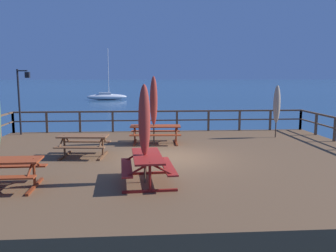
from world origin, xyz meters
name	(u,v)px	position (x,y,z in m)	size (l,w,h in m)	color
ground_plane	(170,178)	(0.00, 0.00, 0.00)	(600.00, 600.00, 0.00)	navy
wooden_deck	(170,168)	(0.00, 0.00, 0.39)	(15.33, 12.19, 0.78)	brown
railing_waterside_far	(161,117)	(0.00, 5.95, 1.52)	(15.13, 0.10, 1.09)	brown
picnic_table_front_right	(155,130)	(-0.41, 2.72, 1.34)	(2.20, 1.50, 0.78)	#993819
picnic_table_back_left	(147,162)	(-0.84, -2.90, 1.34)	(1.53, 2.08, 0.78)	maroon
picnic_table_mid_right	(83,141)	(-3.09, 0.41, 1.33)	(1.87, 1.55, 0.78)	brown
patio_umbrella_short_back	(154,101)	(-0.48, 2.69, 2.60)	(0.32, 0.32, 2.87)	#4C3828
patio_umbrella_tall_front	(144,121)	(-0.91, -2.88, 2.48)	(0.32, 0.32, 2.67)	#4C3828
patio_umbrella_tall_mid_left	(277,104)	(5.29, 3.72, 2.34)	(0.32, 0.32, 2.46)	#4C3828
lamp_post_hooked	(22,92)	(-6.78, 5.34, 2.89)	(0.67, 0.32, 3.20)	black
sailboat_distant	(107,96)	(-6.39, 41.61, 0.51)	(6.15, 2.33, 7.72)	silver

